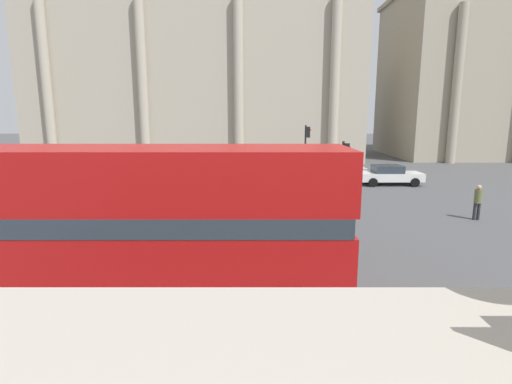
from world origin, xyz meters
TOP-DOWN VIEW (x-y plane):
  - double_decker_bus at (-3.52, 6.75)m, footprint 10.13×2.64m
  - plaza_building_left at (-6.69, 42.56)m, footprint 33.89×14.51m
  - traffic_light_near at (1.57, 10.05)m, footprint 0.42×0.24m
  - traffic_light_mid at (3.61, 16.54)m, footprint 0.42×0.24m
  - traffic_light_far at (2.68, 23.78)m, footprint 0.42×0.24m
  - car_silver at (5.38, 27.21)m, footprint 4.20×1.93m
  - car_white at (8.51, 24.52)m, footprint 4.20×1.93m
  - pedestrian_yellow at (3.15, 19.32)m, footprint 0.32×0.32m
  - pedestrian_olive at (9.45, 15.17)m, footprint 0.32×0.32m

SIDE VIEW (x-z plane):
  - car_silver at x=5.38m, z-range 0.02..1.37m
  - car_white at x=8.51m, z-range 0.02..1.37m
  - pedestrian_olive at x=9.45m, z-range 0.12..1.74m
  - pedestrian_yellow at x=3.15m, z-range 0.13..1.83m
  - double_decker_bus at x=-3.52m, z-range 0.23..4.22m
  - traffic_light_mid at x=3.61m, z-range 0.55..4.05m
  - traffic_light_near at x=1.57m, z-range 0.59..4.42m
  - traffic_light_far at x=2.68m, z-range 0.61..4.68m
  - plaza_building_left at x=-6.69m, z-range 0.01..18.44m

